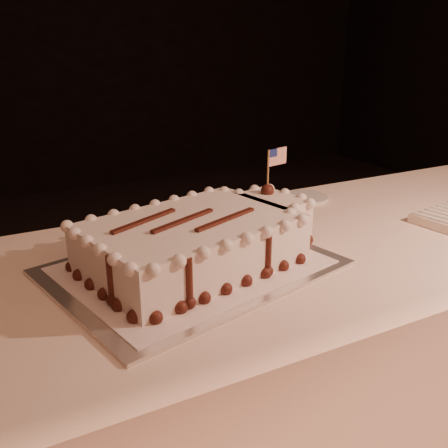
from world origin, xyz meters
name	(u,v)px	position (x,y,z in m)	size (l,w,h in m)	color
banquet_table	(296,366)	(0.00, 0.60, 0.38)	(2.40, 0.80, 0.75)	#FFDAC5
cake_board	(192,267)	(-0.31, 0.59, 0.75)	(0.60, 0.45, 0.01)	silver
doily	(192,265)	(-0.31, 0.59, 0.76)	(0.53, 0.40, 0.00)	white
sheet_cake	(203,239)	(-0.28, 0.60, 0.81)	(0.58, 0.40, 0.22)	white
side_plate	(305,198)	(0.22, 0.89, 0.76)	(0.15, 0.15, 0.01)	silver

